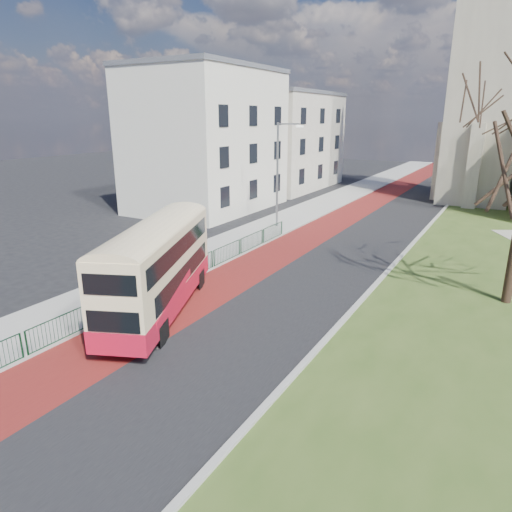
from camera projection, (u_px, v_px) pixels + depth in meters
The scene contains 11 objects.
ground at pixel (178, 324), 19.61m from camera, with size 160.00×160.00×0.00m, color black.
road_carriageway at pixel (357, 231), 35.49m from camera, with size 9.00×120.00×0.01m, color black.
bus_lane at pixel (324, 227), 36.77m from camera, with size 3.40×120.00×0.01m, color #591414.
pavement_west at pixel (282, 221), 38.56m from camera, with size 4.00×120.00×0.12m, color gray.
kerb_west at pixel (304, 224), 37.61m from camera, with size 0.25×120.00×0.13m, color #999993.
kerb_east at pixel (423, 232), 34.95m from camera, with size 0.25×80.00×0.13m, color #999993.
pedestrian_railing at pixel (182, 274), 24.16m from camera, with size 0.07×24.00×1.12m.
street_block_near at pixel (207, 139), 42.60m from camera, with size 10.30×14.30×13.00m.
street_block_far at pixel (283, 140), 56.09m from camera, with size 10.30×16.30×11.50m.
streetlamp at pixel (279, 170), 35.26m from camera, with size 2.13×0.18×8.00m.
bus at pixel (158, 264), 20.15m from camera, with size 5.81×9.80×4.05m.
Camera 1 is at (11.80, -13.85, 8.57)m, focal length 32.00 mm.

